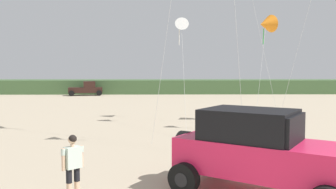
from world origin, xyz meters
The scene contains 6 objects.
dune_ridge centered at (-1.61, 50.62, 1.02)m, with size 90.00×9.37×2.05m, color #426038.
jeep centered at (2.90, 3.82, 1.20)m, with size 4.94×4.38×2.26m.
person_watching centered at (-1.90, 3.56, 0.94)m, with size 0.48×0.47×1.67m.
distant_pickup centered at (-10.13, 44.06, 0.94)m, with size 4.88×3.18×1.98m.
kite_green_box centered at (1.61, 16.87, 6.10)m, with size 0.91×5.74×6.61m.
kite_purple_stunt centered at (7.03, 17.28, 6.31)m, with size 2.62×5.12×7.00m.
Camera 1 is at (0.33, -5.23, 3.24)m, focal length 37.56 mm.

